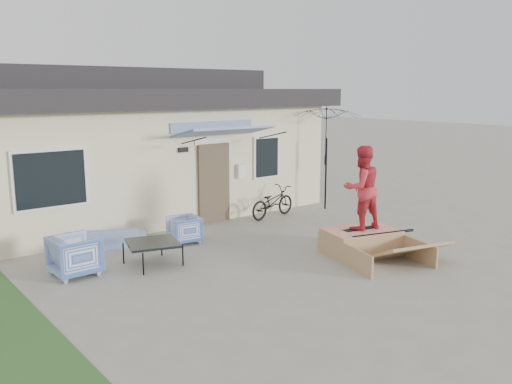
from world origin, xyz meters
TOP-DOWN VIEW (x-y plane):
  - ground at (0.00, 0.00)m, footprint 90.00×90.00m
  - house at (0.00, 7.99)m, footprint 10.80×8.49m
  - loveseat at (-2.12, 3.98)m, footprint 1.59×1.06m
  - armchair_left at (-3.42, 2.66)m, footprint 0.81×0.86m
  - armchair_right at (-0.64, 3.27)m, footprint 0.73×0.76m
  - coffee_table at (-1.97, 2.28)m, footprint 1.21×1.21m
  - bicycle at (2.57, 3.92)m, footprint 1.70×0.81m
  - patio_umbrella at (4.49, 3.77)m, footprint 2.38×2.29m
  - skate_ramp at (1.94, 0.21)m, footprint 2.01×2.36m
  - skateboard at (1.95, 0.26)m, footprint 0.84×0.35m
  - skater at (1.95, 0.26)m, footprint 1.00×0.84m

SIDE VIEW (x-z plane):
  - ground at x=0.00m, z-range 0.00..0.00m
  - coffee_table at x=-1.97m, z-range 0.00..0.48m
  - skate_ramp at x=1.94m, z-range 0.00..0.51m
  - loveseat at x=-2.12m, z-range 0.00..0.60m
  - armchair_right at x=-0.64m, z-range 0.00..0.68m
  - armchair_left at x=-3.42m, z-range 0.00..0.85m
  - bicycle at x=2.57m, z-range 0.00..1.05m
  - skateboard at x=1.95m, z-range 0.51..0.56m
  - skater at x=1.95m, z-range 0.56..2.36m
  - patio_umbrella at x=4.49m, z-range 0.65..2.85m
  - house at x=0.00m, z-range -0.11..3.99m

